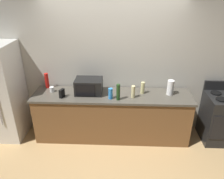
{
  "coord_description": "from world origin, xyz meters",
  "views": [
    {
      "loc": [
        0.15,
        -3.06,
        2.69
      ],
      "look_at": [
        0.0,
        0.4,
        1.0
      ],
      "focal_mm": 35.06,
      "sensor_mm": 36.0,
      "label": 1
    }
  ],
  "objects": [
    {
      "name": "paper_towel_roll",
      "position": [
        1.03,
        0.45,
        1.04
      ],
      "size": [
        0.12,
        0.12,
        0.27
      ],
      "primitive_type": "cylinder",
      "color": "white",
      "rests_on": "counter_run"
    },
    {
      "name": "mug_white",
      "position": [
        -1.1,
        0.47,
        0.95
      ],
      "size": [
        0.08,
        0.08,
        0.09
      ],
      "primitive_type": "cylinder",
      "color": "white",
      "rests_on": "counter_run"
    },
    {
      "name": "refrigerator",
      "position": [
        -2.05,
        0.4,
        0.9
      ],
      "size": [
        0.72,
        0.73,
        1.8
      ],
      "color": "white",
      "rests_on": "ground_plane"
    },
    {
      "name": "bottle_spray_cleaner",
      "position": [
        -0.02,
        0.25,
        1.0
      ],
      "size": [
        0.07,
        0.07,
        0.19
      ],
      "primitive_type": "cylinder",
      "color": "#338CE5",
      "rests_on": "counter_run"
    },
    {
      "name": "bottle_hand_soap",
      "position": [
        0.37,
        0.3,
        1.01
      ],
      "size": [
        0.07,
        0.07,
        0.22
      ],
      "primitive_type": "cylinder",
      "color": "beige",
      "rests_on": "counter_run"
    },
    {
      "name": "cordless_phone",
      "position": [
        -0.86,
        0.26,
        0.98
      ],
      "size": [
        0.09,
        0.12,
        0.15
      ],
      "primitive_type": "cube",
      "rotation": [
        0.0,
        0.0,
        -0.36
      ],
      "color": "black",
      "rests_on": "counter_run"
    },
    {
      "name": "microwave",
      "position": [
        -0.42,
        0.45,
        1.04
      ],
      "size": [
        0.48,
        0.35,
        0.27
      ],
      "color": "black",
      "rests_on": "counter_run"
    },
    {
      "name": "bottle_hot_sauce",
      "position": [
        -1.23,
        0.63,
        1.04
      ],
      "size": [
        0.07,
        0.07,
        0.29
      ],
      "primitive_type": "cylinder",
      "color": "red",
      "rests_on": "counter_run"
    },
    {
      "name": "stove_range",
      "position": [
        2.0,
        0.4,
        0.46
      ],
      "size": [
        0.6,
        0.61,
        1.08
      ],
      "color": "black",
      "rests_on": "ground_plane"
    },
    {
      "name": "bottle_wine",
      "position": [
        0.11,
        0.22,
        1.04
      ],
      "size": [
        0.06,
        0.06,
        0.29
      ],
      "primitive_type": "cylinder",
      "color": "#1E3F19",
      "rests_on": "counter_run"
    },
    {
      "name": "counter_run",
      "position": [
        0.0,
        0.4,
        0.45
      ],
      "size": [
        2.84,
        0.64,
        0.9
      ],
      "color": "brown",
      "rests_on": "ground_plane"
    },
    {
      "name": "back_wall",
      "position": [
        0.0,
        0.81,
        1.35
      ],
      "size": [
        6.4,
        0.1,
        2.7
      ],
      "primitive_type": "cube",
      "color": "beige",
      "rests_on": "ground_plane"
    },
    {
      "name": "ground_plane",
      "position": [
        0.0,
        0.0,
        0.0
      ],
      "size": [
        8.0,
        8.0,
        0.0
      ],
      "primitive_type": "plane",
      "color": "tan"
    },
    {
      "name": "bottle_vinegar",
      "position": [
        0.54,
        0.47,
        1.01
      ],
      "size": [
        0.07,
        0.07,
        0.22
      ],
      "primitive_type": "cylinder",
      "color": "beige",
      "rests_on": "counter_run"
    }
  ]
}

